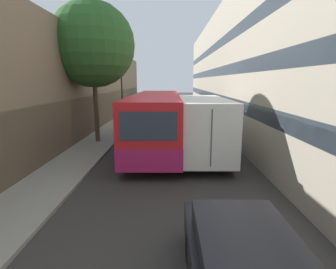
{
  "coord_description": "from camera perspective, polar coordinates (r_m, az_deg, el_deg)",
  "views": [
    {
      "loc": [
        0.06,
        -0.52,
        3.84
      ],
      "look_at": [
        -0.03,
        10.42,
        1.6
      ],
      "focal_mm": 28.0,
      "sensor_mm": 36.0,
      "label": 1
    }
  ],
  "objects": [
    {
      "name": "ground_plane",
      "position": [
        15.98,
        0.26,
        -2.33
      ],
      "size": [
        150.0,
        150.0,
        0.0
      ],
      "primitive_type": "plane",
      "color": "#33302D"
    },
    {
      "name": "sidewalk_left",
      "position": [
        16.61,
        -15.5,
        -2.01
      ],
      "size": [
        2.27,
        60.0,
        0.12
      ],
      "color": "gray",
      "rests_on": "ground_plane"
    },
    {
      "name": "building_left_shopfront",
      "position": [
        16.96,
        -23.45,
        8.45
      ],
      "size": [
        2.4,
        60.0,
        7.04
      ],
      "color": "#847056",
      "rests_on": "ground_plane"
    },
    {
      "name": "building_right_apartment",
      "position": [
        16.35,
        19.12,
        14.52
      ],
      "size": [
        2.4,
        60.0,
        9.77
      ],
      "color": "#A89E89",
      "rests_on": "ground_plane"
    },
    {
      "name": "bus",
      "position": [
        15.58,
        -2.47,
        3.42
      ],
      "size": [
        2.6,
        11.97,
        3.08
      ],
      "color": "red",
      "rests_on": "ground_plane"
    },
    {
      "name": "box_truck",
      "position": [
        14.03,
        6.86,
        2.36
      ],
      "size": [
        2.31,
        8.79,
        3.01
      ],
      "color": "silver",
      "rests_on": "ground_plane"
    },
    {
      "name": "panel_van",
      "position": [
        26.55,
        -1.77,
        5.67
      ],
      "size": [
        1.97,
        4.38,
        2.0
      ],
      "color": "silver",
      "rests_on": "ground_plane"
    },
    {
      "name": "street_lamp",
      "position": [
        20.47,
        -10.17,
        13.87
      ],
      "size": [
        0.36,
        0.8,
        6.61
      ],
      "color": "#38383D",
      "rests_on": "sidewalk_left"
    },
    {
      "name": "street_tree_left",
      "position": [
        16.84,
        -16.08,
        18.23
      ],
      "size": [
        4.96,
        4.96,
        8.29
      ],
      "color": "#4C3823",
      "rests_on": "sidewalk_left"
    }
  ]
}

